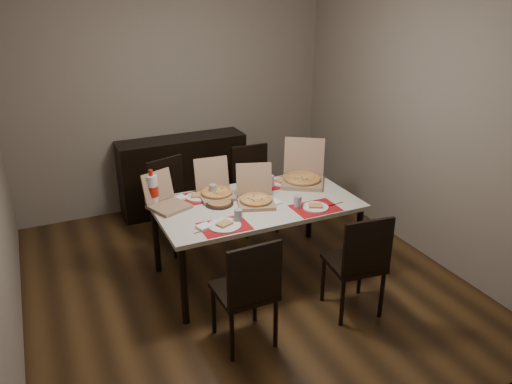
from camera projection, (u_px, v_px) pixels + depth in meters
ground at (242, 280)px, 4.71m from camera, size 3.80×4.00×0.02m
room_walls at (220, 87)px, 4.39m from camera, size 3.84×4.02×2.62m
sideboard at (183, 174)px, 6.02m from camera, size 1.50×0.40×0.90m
dining_table at (256, 209)px, 4.55m from camera, size 1.80×1.00×0.75m
chair_near_left at (248, 289)px, 3.67m from camera, size 0.43×0.43×0.93m
chair_near_right at (359, 261)px, 4.03m from camera, size 0.47×0.47×0.93m
chair_far_left at (173, 199)px, 5.16m from camera, size 0.53×0.53×0.93m
chair_far_right at (254, 184)px, 5.55m from camera, size 0.44×0.44×0.93m
setting_near_left at (226, 223)px, 4.08m from camera, size 0.47×0.30×0.11m
setting_near_right at (310, 206)px, 4.40m from camera, size 0.49×0.30×0.11m
setting_far_left at (200, 195)px, 4.61m from camera, size 0.47×0.30×0.11m
setting_far_right at (279, 182)px, 4.92m from camera, size 0.47×0.30×0.11m
napkin_loose at (273, 203)px, 4.49m from camera, size 0.14×0.14×0.02m
pizza_box_center at (256, 197)px, 4.49m from camera, size 0.42×0.44×0.33m
pizza_box_right at (303, 177)px, 4.94m from camera, size 0.58×0.59×0.40m
pizza_box_left at (166, 201)px, 4.40m from camera, size 0.40×0.42×0.30m
pizza_box_extra at (216, 190)px, 4.64m from camera, size 0.35×0.38×0.33m
faina_plate at (219, 203)px, 4.47m from camera, size 0.26×0.26×0.03m
dip_bowl at (262, 193)px, 4.67m from camera, size 0.17×0.17×0.03m
soda_bottle at (152, 190)px, 4.42m from camera, size 0.11×0.11×0.33m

